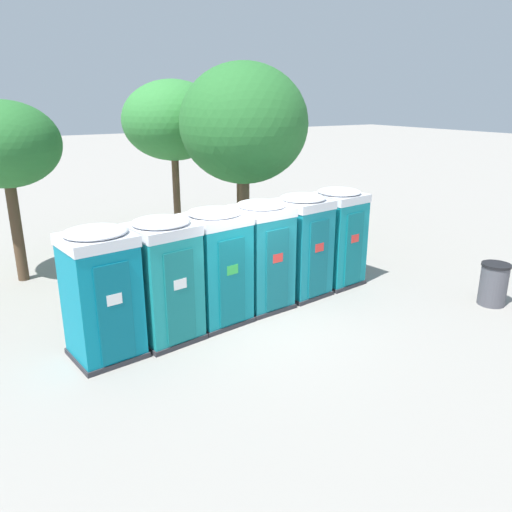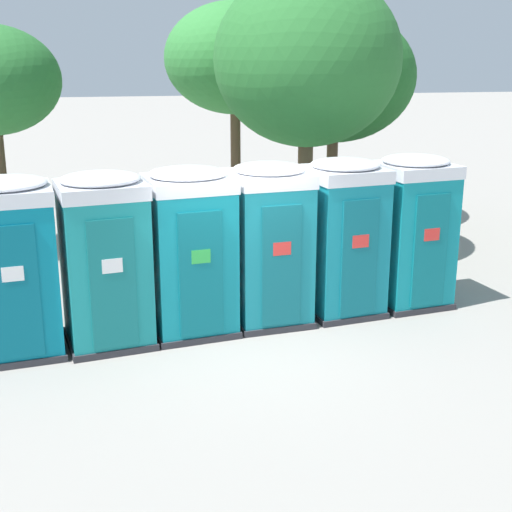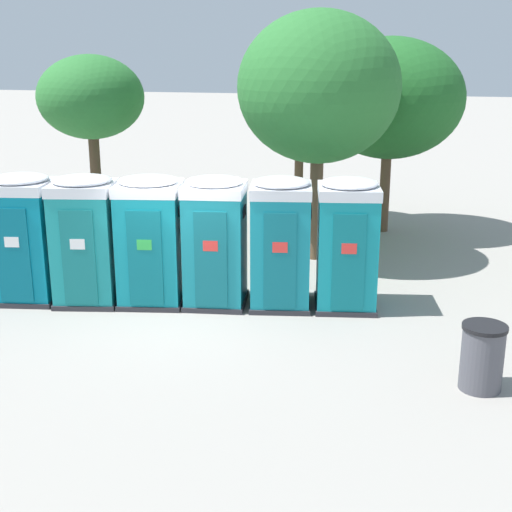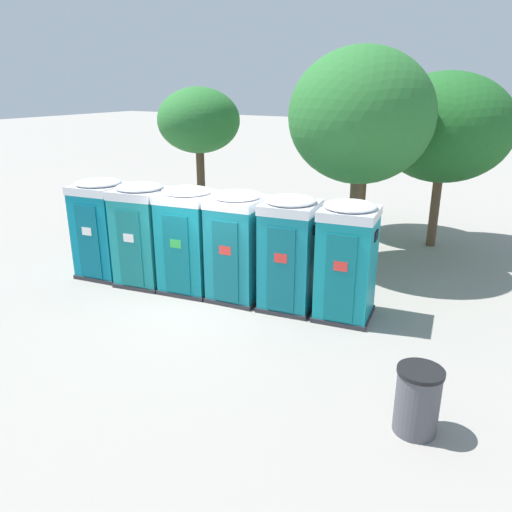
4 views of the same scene
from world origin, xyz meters
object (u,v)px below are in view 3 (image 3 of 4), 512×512
object	(u,v)px
portapotty_1	(86,239)
portapotty_4	(281,242)
street_tree_2	(389,99)
trash_can	(482,357)
portapotty_5	(347,244)
street_tree_1	(300,81)
street_tree_0	(91,98)
portapotty_2	(151,240)
portapotty_0	(24,237)
portapotty_3	(215,241)
street_tree_3	(319,88)

from	to	relation	value
portapotty_1	portapotty_4	bearing A→B (deg)	8.42
street_tree_2	trash_can	world-z (taller)	street_tree_2
portapotty_5	street_tree_1	world-z (taller)	street_tree_1
portapotty_1	street_tree_0	world-z (taller)	street_tree_0
street_tree_1	street_tree_2	xyz separation A→B (m)	(2.38, -0.22, -0.42)
portapotty_2	street_tree_2	size ratio (longest dim) A/B	0.49
portapotty_0	street_tree_0	size ratio (longest dim) A/B	0.54
portapotty_3	portapotty_4	xyz separation A→B (m)	(1.26, 0.17, 0.00)
portapotty_1	trash_can	world-z (taller)	portapotty_1
portapotty_1	trash_can	size ratio (longest dim) A/B	2.50
portapotty_0	trash_can	xyz separation A→B (m)	(8.55, -2.22, -0.77)
street_tree_0	portapotty_5	bearing A→B (deg)	-32.42
street_tree_3	portapotty_5	bearing A→B (deg)	-72.54
portapotty_1	street_tree_1	world-z (taller)	street_tree_1
street_tree_3	street_tree_2	bearing A→B (deg)	62.98
portapotty_1	portapotty_4	size ratio (longest dim) A/B	1.00
portapotty_1	street_tree_2	xyz separation A→B (m)	(5.53, 6.82, 2.28)
portapotty_5	street_tree_0	bearing A→B (deg)	147.58
portapotty_5	street_tree_3	bearing A→B (deg)	107.46
portapotty_1	portapotty_4	xyz separation A→B (m)	(3.76, 0.56, 0.00)
portapotty_5	trash_can	distance (m)	3.88
portapotty_3	portapotty_5	xyz separation A→B (m)	(2.51, 0.34, 0.00)
street_tree_2	portapotty_3	bearing A→B (deg)	-115.24
portapotty_4	street_tree_2	size ratio (longest dim) A/B	0.49
portapotty_3	street_tree_3	world-z (taller)	street_tree_3
portapotty_3	street_tree_1	world-z (taller)	street_tree_1
street_tree_0	trash_can	bearing A→B (deg)	-38.90
portapotty_2	portapotty_3	distance (m)	1.27
portapotty_0	portapotty_2	bearing A→B (deg)	7.31
portapotty_2	portapotty_0	bearing A→B (deg)	-172.69
street_tree_3	trash_can	bearing A→B (deg)	-62.26
portapotty_3	portapotty_4	size ratio (longest dim) A/B	1.00
portapotty_3	portapotty_1	bearing A→B (deg)	-171.15
portapotty_3	street_tree_0	size ratio (longest dim) A/B	0.54
portapotty_0	portapotty_1	size ratio (longest dim) A/B	1.00
street_tree_0	street_tree_2	size ratio (longest dim) A/B	0.91
portapotty_2	street_tree_0	xyz separation A→B (m)	(-3.34, 5.03, 2.29)
portapotty_5	trash_can	size ratio (longest dim) A/B	2.50
street_tree_3	trash_can	world-z (taller)	street_tree_3
portapotty_0	portapotty_4	world-z (taller)	same
portapotty_1	portapotty_2	size ratio (longest dim) A/B	1.00
portapotty_2	street_tree_0	bearing A→B (deg)	123.62
portapotty_1	portapotty_5	bearing A→B (deg)	8.27
portapotty_4	street_tree_3	xyz separation A→B (m)	(0.27, 3.31, 2.70)
portapotty_2	portapotty_4	bearing A→B (deg)	7.79
street_tree_0	street_tree_3	distance (m)	6.29
street_tree_1	street_tree_3	distance (m)	3.30
portapotty_0	portapotty_2	xyz separation A→B (m)	(2.51, 0.32, -0.00)
portapotty_0	portapotty_1	bearing A→B (deg)	4.96
street_tree_1	portapotty_2	bearing A→B (deg)	-105.55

